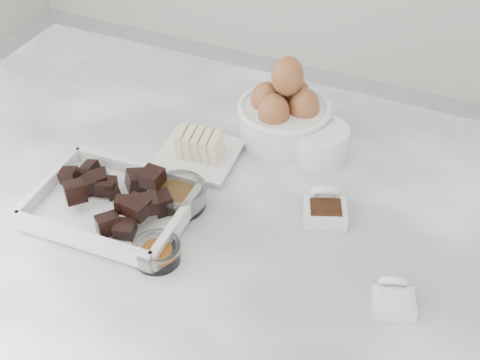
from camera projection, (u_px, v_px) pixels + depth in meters
name	position (u px, v px, depth m)	size (l,w,h in m)	color
marble_slab	(220.00, 218.00, 1.03)	(1.20, 0.80, 0.04)	white
chocolate_dish	(111.00, 201.00, 1.00)	(0.24, 0.19, 0.06)	white
butter_plate	(197.00, 150.00, 1.10)	(0.14, 0.14, 0.05)	white
sugar_ramekin	(320.00, 141.00, 1.10)	(0.09, 0.09, 0.05)	white
egg_bowl	(284.00, 112.00, 1.13)	(0.16, 0.16, 0.15)	white
honey_bowl	(179.00, 195.00, 1.01)	(0.09, 0.09, 0.04)	white
zest_bowl	(157.00, 251.00, 0.93)	(0.07, 0.07, 0.03)	white
vanilla_spoon	(325.00, 208.00, 1.00)	(0.08, 0.09, 0.05)	white
salt_spoon	(393.00, 298.00, 0.87)	(0.07, 0.08, 0.04)	white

